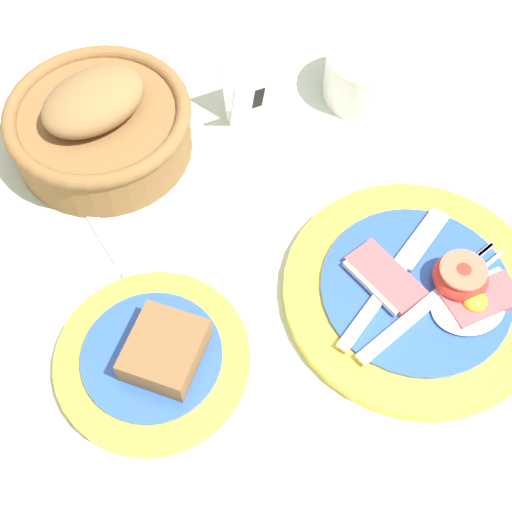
% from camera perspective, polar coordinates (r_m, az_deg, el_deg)
% --- Properties ---
extents(ground_plane, '(3.00, 3.00, 0.00)m').
position_cam_1_polar(ground_plane, '(0.68, 7.11, -4.94)').
color(ground_plane, '#B7CCB7').
extents(breakfast_plate, '(0.25, 0.25, 0.04)m').
position_cam_1_polar(breakfast_plate, '(0.69, 13.06, -2.73)').
color(breakfast_plate, yellow).
rests_on(breakfast_plate, ground_plane).
extents(bread_plate, '(0.18, 0.18, 0.04)m').
position_cam_1_polar(bread_plate, '(0.65, -8.07, -8.00)').
color(bread_plate, yellow).
rests_on(bread_plate, ground_plane).
extents(sugar_cup, '(0.10, 0.10, 0.06)m').
position_cam_1_polar(sugar_cup, '(0.83, 8.94, 14.27)').
color(sugar_cup, white).
rests_on(sugar_cup, ground_plane).
extents(bread_basket, '(0.20, 0.20, 0.09)m').
position_cam_1_polar(bread_basket, '(0.78, -12.40, 10.30)').
color(bread_basket, brown).
rests_on(bread_basket, ground_plane).
extents(number_card, '(0.06, 0.05, 0.07)m').
position_cam_1_polar(number_card, '(0.79, -0.23, 12.99)').
color(number_card, white).
rests_on(number_card, ground_plane).
extents(teaspoon_by_saucer, '(0.05, 0.19, 0.01)m').
position_cam_1_polar(teaspoon_by_saucer, '(0.70, -10.08, -1.64)').
color(teaspoon_by_saucer, silver).
rests_on(teaspoon_by_saucer, ground_plane).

